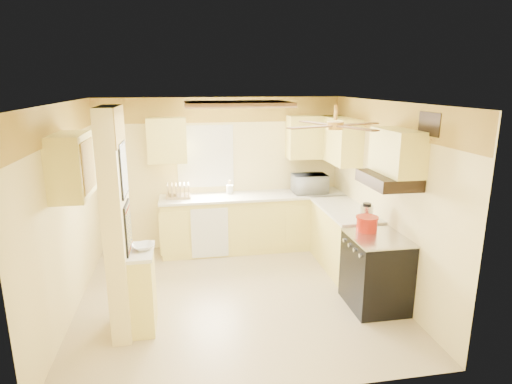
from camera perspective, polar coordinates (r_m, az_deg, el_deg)
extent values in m
plane|color=#C6B089|center=(5.81, -2.61, -13.61)|extent=(4.00, 4.00, 0.00)
plane|color=white|center=(5.14, -2.93, 11.83)|extent=(4.00, 4.00, 0.00)
plane|color=#FFE89B|center=(7.18, -4.70, 2.46)|extent=(4.00, 0.00, 4.00)
plane|color=#FFE89B|center=(3.58, 1.20, -10.03)|extent=(4.00, 0.00, 4.00)
plane|color=#FFE89B|center=(5.47, -24.03, -2.55)|extent=(0.00, 3.80, 3.80)
plane|color=#FFE89B|center=(5.92, 16.81, -0.68)|extent=(0.00, 3.80, 3.80)
cube|color=yellow|center=(7.01, -4.87, 10.85)|extent=(4.00, 0.02, 0.40)
cube|color=#FFE89B|center=(4.83, -18.03, -4.16)|extent=(0.20, 0.70, 2.50)
cube|color=#FFED7C|center=(5.11, -14.82, -12.62)|extent=(0.25, 0.55, 0.90)
cube|color=white|center=(4.91, -15.17, -7.73)|extent=(0.28, 0.58, 0.04)
cube|color=#FFED7C|center=(7.16, -0.35, -4.15)|extent=(3.00, 0.60, 0.90)
cube|color=#FFED7C|center=(6.56, 11.61, -6.22)|extent=(0.60, 1.40, 0.90)
cube|color=white|center=(7.02, -0.34, -0.54)|extent=(3.04, 0.64, 0.04)
cube|color=white|center=(6.41, 11.73, -2.29)|extent=(0.64, 1.44, 0.04)
cube|color=white|center=(6.79, -6.18, -5.46)|extent=(0.58, 0.02, 0.80)
cube|color=white|center=(7.09, -6.76, 4.73)|extent=(0.92, 0.02, 1.02)
cube|color=white|center=(7.09, -6.76, 4.74)|extent=(0.80, 0.02, 0.90)
cube|color=#FFED7C|center=(6.88, -11.78, 6.76)|extent=(0.60, 0.35, 0.70)
cube|color=#FFED7C|center=(7.21, 7.78, 7.28)|extent=(0.90, 0.35, 0.70)
cube|color=#FFED7C|center=(6.86, 11.19, 6.77)|extent=(0.35, 1.00, 0.70)
cube|color=#FFED7C|center=(5.06, -23.44, 3.21)|extent=(0.35, 0.75, 0.70)
cube|color=#FFED7C|center=(5.23, 18.32, 5.11)|extent=(0.35, 0.76, 0.52)
cube|color=black|center=(5.58, 15.67, -10.26)|extent=(0.65, 0.76, 0.90)
cube|color=silver|center=(5.41, 15.99, -5.87)|extent=(0.66, 0.77, 0.02)
cylinder|color=silver|center=(5.10, 13.76, -8.23)|extent=(0.03, 0.05, 0.05)
cylinder|color=silver|center=(5.25, 13.02, -7.55)|extent=(0.03, 0.05, 0.05)
cylinder|color=silver|center=(5.39, 12.36, -6.93)|extent=(0.03, 0.05, 0.05)
cylinder|color=silver|center=(5.53, 11.70, -6.32)|extent=(0.03, 0.05, 0.05)
cube|color=black|center=(5.25, 17.22, 1.55)|extent=(0.50, 0.76, 0.14)
cube|color=black|center=(4.67, -17.26, 2.89)|extent=(0.02, 0.42, 0.57)
cube|color=white|center=(4.66, -17.19, 2.90)|extent=(0.01, 0.37, 0.52)
cube|color=black|center=(4.83, -16.69, -4.68)|extent=(0.02, 0.42, 0.57)
cube|color=yellow|center=(4.83, -16.62, -4.68)|extent=(0.01, 0.37, 0.52)
cube|color=brown|center=(5.65, -2.55, 11.66)|extent=(1.35, 0.95, 0.06)
cube|color=white|center=(5.65, -2.54, 11.41)|extent=(1.15, 0.75, 0.02)
cylinder|color=gold|center=(4.70, 10.59, 10.40)|extent=(0.04, 0.04, 0.16)
cylinder|color=gold|center=(4.71, 10.51, 8.70)|extent=(0.18, 0.18, 0.08)
cube|color=brown|center=(4.92, 13.39, 8.79)|extent=(0.55, 0.28, 0.01)
cube|color=brown|center=(4.96, 8.10, 9.07)|extent=(0.28, 0.55, 0.01)
cube|color=brown|center=(4.51, 7.38, 8.58)|extent=(0.55, 0.28, 0.01)
cube|color=brown|center=(4.47, 13.19, 8.27)|extent=(0.28, 0.55, 0.01)
cube|color=black|center=(4.96, 22.13, 8.40)|extent=(0.02, 0.40, 0.25)
imported|color=white|center=(7.17, 7.18, 1.12)|extent=(0.56, 0.39, 0.31)
imported|color=white|center=(4.92, -14.83, -7.07)|extent=(0.30, 0.30, 0.06)
cylinder|color=#AC190C|center=(5.56, 14.56, -4.21)|extent=(0.26, 0.26, 0.17)
cylinder|color=#AC190C|center=(5.53, 14.62, -3.29)|extent=(0.28, 0.28, 0.02)
cylinder|color=silver|center=(5.82, 14.52, -2.83)|extent=(0.17, 0.17, 0.22)
cylinder|color=black|center=(5.78, 14.60, -1.62)|extent=(0.11, 0.11, 0.03)
cube|color=tan|center=(6.95, -10.31, -0.57)|extent=(0.39, 0.29, 0.04)
cube|color=tan|center=(6.93, -11.68, 0.09)|extent=(0.02, 0.26, 0.22)
cube|color=tan|center=(6.93, -11.14, 0.12)|extent=(0.02, 0.26, 0.22)
cube|color=tan|center=(6.93, -10.60, 0.14)|extent=(0.02, 0.26, 0.22)
cube|color=tan|center=(6.93, -10.05, 0.16)|extent=(0.02, 0.26, 0.22)
cube|color=tan|center=(6.93, -9.51, 0.19)|extent=(0.02, 0.26, 0.22)
cube|color=tan|center=(6.93, -8.97, 0.21)|extent=(0.02, 0.26, 0.22)
cylinder|color=white|center=(6.93, -11.14, 0.12)|extent=(0.02, 0.22, 0.22)
cylinder|color=white|center=(6.93, -10.05, 0.16)|extent=(0.02, 0.22, 0.22)
cylinder|color=white|center=(7.09, -3.53, 0.35)|extent=(0.11, 0.11, 0.14)
cylinder|color=tan|center=(7.08, -3.37, 0.68)|extent=(0.01, 0.01, 0.22)
cylinder|color=tan|center=(7.10, -3.56, 0.71)|extent=(0.01, 0.01, 0.22)
cylinder|color=tan|center=(7.07, -3.70, 0.67)|extent=(0.01, 0.01, 0.22)
cylinder|color=tan|center=(7.06, -3.50, 0.64)|extent=(0.01, 0.01, 0.22)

